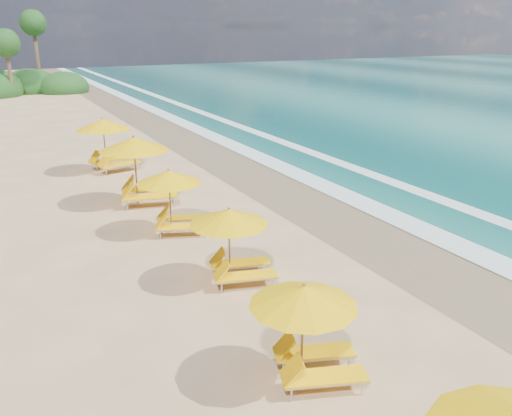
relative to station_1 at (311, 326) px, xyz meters
name	(u,v)px	position (x,y,z in m)	size (l,w,h in m)	color
ground	(256,244)	(2.17, 6.45, -1.16)	(160.00, 160.00, 0.00)	tan
wet_sand	(359,224)	(6.17, 6.45, -1.15)	(4.00, 160.00, 0.01)	#867150
surf_foam	(418,211)	(8.87, 6.45, -1.13)	(4.00, 160.00, 0.01)	white
station_1	(311,326)	(0.00, 0.00, 0.00)	(2.64, 2.59, 2.07)	olive
station_2	(235,240)	(0.53, 4.44, 0.02)	(2.62, 2.54, 2.10)	olive
station_3	(175,197)	(0.33, 8.60, 0.05)	(2.79, 2.75, 2.16)	olive
station_4	(141,166)	(0.20, 12.09, 0.33)	(3.29, 3.18, 2.65)	olive
station_5	(108,141)	(0.20, 17.55, 0.26)	(3.11, 3.00, 2.54)	olive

